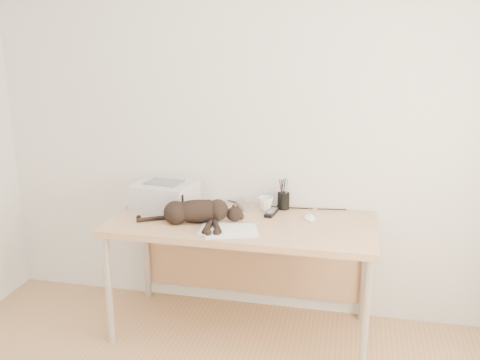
% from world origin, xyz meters
% --- Properties ---
extents(wall_back, '(3.50, 0.00, 3.50)m').
position_xyz_m(wall_back, '(0.00, 1.75, 1.30)').
color(wall_back, silver).
rests_on(wall_back, floor).
extents(desk, '(1.60, 0.70, 0.74)m').
position_xyz_m(desk, '(0.00, 1.48, 0.61)').
color(desk, tan).
rests_on(desk, floor).
extents(printer, '(0.41, 0.36, 0.18)m').
position_xyz_m(printer, '(-0.54, 1.54, 0.82)').
color(printer, silver).
rests_on(printer, desk).
extents(papers, '(0.37, 0.30, 0.01)m').
position_xyz_m(papers, '(-0.04, 1.21, 0.74)').
color(papers, white).
rests_on(papers, desk).
extents(cat, '(0.65, 0.32, 0.15)m').
position_xyz_m(cat, '(-0.27, 1.31, 0.80)').
color(cat, black).
rests_on(cat, desk).
extents(mug, '(0.13, 0.13, 0.09)m').
position_xyz_m(mug, '(0.11, 1.61, 0.78)').
color(mug, silver).
rests_on(mug, desk).
extents(pen_cup, '(0.08, 0.08, 0.20)m').
position_xyz_m(pen_cup, '(0.21, 1.67, 0.80)').
color(pen_cup, black).
rests_on(pen_cup, desk).
extents(remote_grey, '(0.14, 0.18, 0.02)m').
position_xyz_m(remote_grey, '(-0.04, 1.64, 0.75)').
color(remote_grey, slate).
rests_on(remote_grey, desk).
extents(remote_black, '(0.07, 0.18, 0.02)m').
position_xyz_m(remote_black, '(0.16, 1.56, 0.75)').
color(remote_black, black).
rests_on(remote_black, desk).
extents(mouse, '(0.10, 0.13, 0.04)m').
position_xyz_m(mouse, '(0.40, 1.52, 0.76)').
color(mouse, white).
rests_on(mouse, desk).
extents(cable_tangle, '(1.36, 0.07, 0.01)m').
position_xyz_m(cable_tangle, '(0.00, 1.70, 0.75)').
color(cable_tangle, black).
rests_on(cable_tangle, desk).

